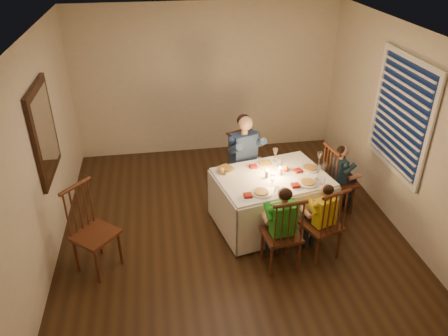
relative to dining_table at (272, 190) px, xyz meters
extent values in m
plane|color=black|center=(-0.56, -0.09, -0.54)|extent=(5.00, 5.00, 0.00)
cube|color=beige|center=(-2.81, -0.09, 0.76)|extent=(0.02, 5.00, 2.60)
cube|color=beige|center=(1.69, -0.09, 0.76)|extent=(0.02, 5.00, 2.60)
cube|color=beige|center=(-0.56, 2.41, 0.76)|extent=(4.50, 0.02, 2.60)
plane|color=white|center=(-0.56, -0.09, 2.06)|extent=(5.00, 5.00, 0.00)
cube|color=white|center=(0.00, 0.00, 0.20)|extent=(1.59, 1.28, 0.04)
cube|color=white|center=(-0.11, 0.50, -0.16)|extent=(1.42, 0.32, 0.70)
cube|color=white|center=(0.11, -0.50, -0.16)|extent=(1.42, 0.32, 0.70)
cube|color=white|center=(0.70, 0.15, -0.16)|extent=(0.24, 1.03, 0.70)
cube|color=white|center=(-0.70, -0.15, -0.16)|extent=(0.24, 1.03, 0.70)
cylinder|color=silver|center=(-0.02, 0.31, 0.23)|extent=(0.31, 0.31, 0.02)
cylinder|color=silver|center=(-0.24, -0.39, 0.23)|extent=(0.31, 0.31, 0.02)
cylinder|color=silver|center=(0.40, -0.25, 0.23)|extent=(0.31, 0.31, 0.02)
cylinder|color=silver|center=(0.54, 0.10, 0.23)|extent=(0.31, 0.31, 0.02)
cylinder|color=silver|center=(-0.08, -0.02, 0.27)|extent=(0.06, 0.06, 0.10)
cylinder|color=silver|center=(0.11, 0.02, 0.27)|extent=(0.06, 0.06, 0.10)
sphere|color=gold|center=(-0.65, 0.17, 0.26)|extent=(0.09, 0.09, 0.09)
sphere|color=orange|center=(0.20, 0.09, 0.26)|extent=(0.08, 0.08, 0.08)
imported|color=silver|center=(-0.59, 0.21, 0.24)|extent=(0.31, 0.31, 0.06)
cube|color=black|center=(-2.78, 0.21, 0.96)|extent=(0.05, 0.95, 1.15)
cube|color=white|center=(-2.75, 0.21, 0.96)|extent=(0.01, 0.78, 0.98)
cube|color=#0D1936|center=(1.67, 0.01, 0.96)|extent=(0.01, 1.20, 1.40)
cube|color=white|center=(1.66, 0.01, 0.96)|extent=(0.03, 1.34, 1.54)
camera|label=1|loc=(-1.41, -4.77, 3.14)|focal=35.00mm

